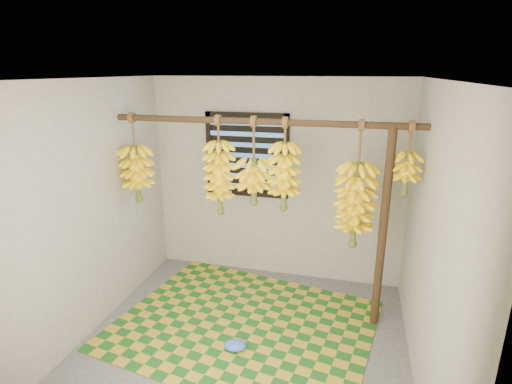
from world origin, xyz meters
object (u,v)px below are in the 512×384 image
(support_post, at_px, (383,232))
(banana_bunch_a, at_px, (137,174))
(banana_bunch_c, at_px, (254,181))
(plastic_bag, at_px, (235,345))
(banana_bunch_e, at_px, (355,205))
(banana_bunch_d, at_px, (284,177))
(banana_bunch_f, at_px, (406,173))
(banana_bunch_b, at_px, (220,178))
(woven_mat, at_px, (244,325))

(support_post, relative_size, banana_bunch_a, 2.11)
(banana_bunch_c, bearing_deg, banana_bunch_a, -180.00)
(support_post, xyz_separation_m, plastic_bag, (-1.25, -0.75, -0.95))
(banana_bunch_e, bearing_deg, banana_bunch_a, 180.00)
(plastic_bag, relative_size, banana_bunch_d, 0.23)
(banana_bunch_c, relative_size, banana_bunch_f, 1.30)
(banana_bunch_c, xyz_separation_m, banana_bunch_f, (1.41, -0.00, 0.17))
(banana_bunch_c, bearing_deg, banana_bunch_e, -0.00)
(banana_bunch_f, bearing_deg, banana_bunch_e, 180.00)
(banana_bunch_b, distance_m, banana_bunch_d, 0.66)
(plastic_bag, height_order, banana_bunch_c, banana_bunch_c)
(plastic_bag, relative_size, banana_bunch_b, 0.21)
(banana_bunch_e, bearing_deg, banana_bunch_b, 180.00)
(plastic_bag, bearing_deg, banana_bunch_e, 37.48)
(support_post, relative_size, banana_bunch_d, 2.20)
(woven_mat, relative_size, banana_bunch_d, 2.70)
(support_post, height_order, banana_bunch_d, banana_bunch_d)
(support_post, bearing_deg, plastic_bag, -149.03)
(support_post, xyz_separation_m, banana_bunch_d, (-0.96, 0.00, 0.48))
(banana_bunch_a, bearing_deg, banana_bunch_e, 0.00)
(banana_bunch_c, distance_m, banana_bunch_e, 1.00)
(support_post, height_order, banana_bunch_f, banana_bunch_f)
(support_post, height_order, banana_bunch_c, banana_bunch_c)
(support_post, relative_size, banana_bunch_e, 1.64)
(woven_mat, height_order, banana_bunch_f, banana_bunch_f)
(support_post, height_order, banana_bunch_a, banana_bunch_a)
(banana_bunch_a, distance_m, banana_bunch_c, 1.29)
(banana_bunch_a, height_order, banana_bunch_e, same)
(woven_mat, relative_size, banana_bunch_f, 3.64)
(woven_mat, bearing_deg, support_post, 15.96)
(plastic_bag, height_order, banana_bunch_b, banana_bunch_b)
(woven_mat, relative_size, banana_bunch_c, 2.81)
(banana_bunch_d, height_order, banana_bunch_f, same)
(support_post, bearing_deg, woven_mat, -164.04)
(banana_bunch_b, distance_m, banana_bunch_f, 1.78)
(banana_bunch_e, bearing_deg, plastic_bag, -142.52)
(banana_bunch_b, bearing_deg, banana_bunch_e, 0.00)
(banana_bunch_a, height_order, banana_bunch_d, same)
(banana_bunch_a, relative_size, banana_bunch_c, 1.08)
(banana_bunch_b, bearing_deg, support_post, 0.00)
(support_post, xyz_separation_m, banana_bunch_a, (-2.55, 0.00, 0.41))
(woven_mat, bearing_deg, banana_bunch_f, 14.35)
(banana_bunch_f, bearing_deg, banana_bunch_d, 180.00)
(plastic_bag, distance_m, banana_bunch_a, 2.02)
(banana_bunch_e, height_order, banana_bunch_f, same)
(support_post, relative_size, banana_bunch_f, 2.97)
(support_post, bearing_deg, banana_bunch_a, 180.00)
(banana_bunch_b, xyz_separation_m, banana_bunch_e, (1.35, 0.00, -0.18))
(woven_mat, distance_m, plastic_bag, 0.39)
(plastic_bag, relative_size, banana_bunch_c, 0.24)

